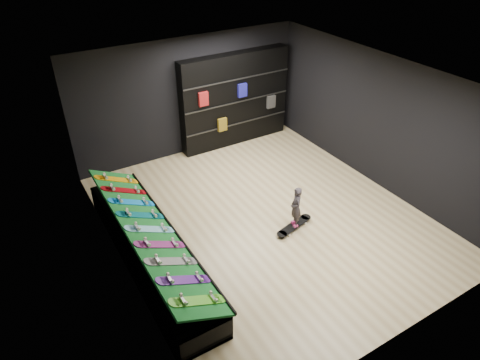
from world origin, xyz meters
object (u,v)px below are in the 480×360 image
display_rack (150,251)px  child (295,214)px  back_shelving (235,100)px  floor_skateboard (294,226)px

display_rack → child: bearing=-12.1°
display_rack → child: child is taller
child → back_shelving: bearing=-171.2°
display_rack → floor_skateboard: size_ratio=4.59×
display_rack → back_shelving: size_ratio=1.46×
display_rack → back_shelving: back_shelving is taller
display_rack → floor_skateboard: bearing=-12.1°
child → floor_skateboard: bearing=111.9°
back_shelving → floor_skateboard: 4.21m
back_shelving → child: back_shelving is taller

